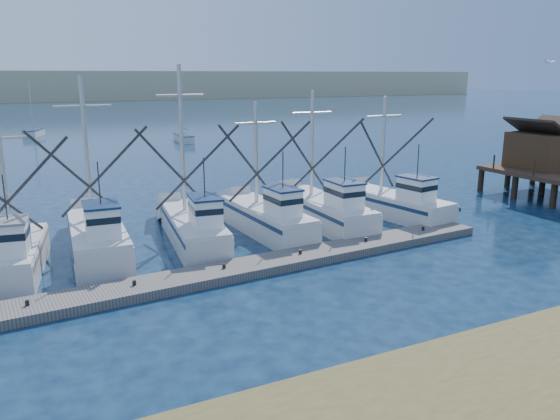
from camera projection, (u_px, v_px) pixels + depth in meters
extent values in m
plane|color=#0B1934|center=(420.00, 304.00, 21.34)|extent=(500.00, 500.00, 0.00)
cube|color=slate|center=(224.00, 272.00, 24.22)|extent=(29.77, 4.05, 0.40)
cube|color=#4C331E|center=(544.00, 150.00, 40.21)|extent=(4.00, 4.00, 2.60)
cube|color=tan|center=(46.00, 85.00, 202.97)|extent=(360.00, 60.00, 10.00)
cube|color=silver|center=(13.00, 259.00, 24.57)|extent=(3.41, 6.99, 1.30)
cube|color=white|center=(10.00, 239.00, 22.73)|extent=(1.63, 1.83, 1.50)
cylinder|color=#B7B2A8|center=(4.00, 177.00, 24.70)|extent=(0.22, 0.22, 5.85)
cube|color=silver|center=(98.00, 241.00, 26.88)|extent=(2.97, 8.48, 1.51)
cube|color=white|center=(102.00, 222.00, 24.66)|extent=(1.55, 2.12, 1.50)
cylinder|color=#B7B2A8|center=(86.00, 150.00, 27.08)|extent=(0.22, 0.22, 7.17)
cube|color=silver|center=(193.00, 230.00, 28.99)|extent=(3.26, 8.55, 1.37)
cube|color=white|center=(205.00, 213.00, 26.78)|extent=(1.56, 2.18, 1.50)
cylinder|color=#B7B2A8|center=(182.00, 140.00, 29.11)|extent=(0.22, 0.22, 7.89)
cube|color=silver|center=(267.00, 221.00, 30.65)|extent=(2.59, 8.11, 1.43)
cube|color=white|center=(283.00, 204.00, 28.51)|extent=(1.39, 2.01, 1.50)
cylinder|color=#B7B2A8|center=(256.00, 154.00, 30.97)|extent=(0.22, 0.22, 5.84)
cube|color=silver|center=(323.00, 213.00, 32.61)|extent=(2.58, 8.74, 1.43)
cube|color=white|center=(344.00, 196.00, 30.32)|extent=(1.44, 2.15, 1.50)
cylinder|color=#B7B2A8|center=(312.00, 145.00, 32.96)|extent=(0.22, 0.22, 6.37)
cube|color=silver|center=(393.00, 206.00, 34.45)|extent=(3.68, 8.29, 1.31)
cube|color=white|center=(416.00, 191.00, 32.33)|extent=(1.70, 2.15, 1.50)
cylinder|color=#B7B2A8|center=(383.00, 145.00, 34.75)|extent=(0.22, 0.22, 6.12)
cube|color=silver|center=(184.00, 138.00, 72.93)|extent=(2.23, 6.09, 0.90)
cylinder|color=#B7B2A8|center=(182.00, 108.00, 72.21)|extent=(0.12, 0.12, 7.20)
cube|color=silver|center=(34.00, 133.00, 79.49)|extent=(3.25, 5.45, 0.90)
cylinder|color=#B7B2A8|center=(31.00, 105.00, 78.77)|extent=(0.12, 0.12, 7.20)
sphere|color=white|center=(549.00, 62.00, 33.75)|extent=(0.20, 0.20, 0.20)
cube|color=white|center=(546.00, 62.00, 33.62)|extent=(0.48, 0.12, 0.13)
cube|color=white|center=(552.00, 62.00, 33.87)|extent=(0.48, 0.12, 0.13)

